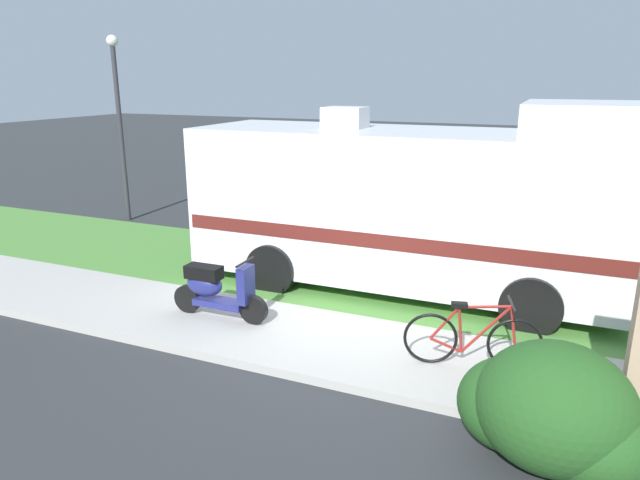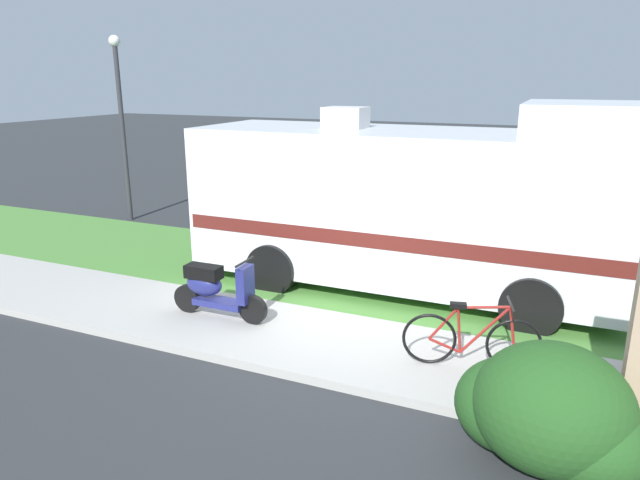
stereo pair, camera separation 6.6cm
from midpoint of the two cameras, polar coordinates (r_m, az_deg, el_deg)
The scene contains 9 objects.
ground_plane at distance 9.29m, azimuth 1.60°, elevation -7.27°, with size 80.00×80.00×0.00m, color #2D3033.
sidewalk at distance 8.26m, azimuth -1.58°, elevation -9.89°, with size 24.00×2.00×0.12m.
grass_strip at distance 10.58m, azimuth 4.68°, elevation -4.11°, with size 24.00×3.40×0.08m.
motorhome_rv at distance 9.94m, azimuth 9.21°, elevation 3.60°, with size 7.31×2.55×3.31m.
scooter at distance 8.81m, azimuth -10.20°, elevation -4.79°, with size 1.60×0.50×0.97m.
bicycle at distance 7.51m, azimuth 15.10°, elevation -9.51°, with size 1.68×0.59×0.90m.
pickup_truck_far at distance 18.85m, azimuth 0.40°, elevation 7.75°, with size 5.81×2.25×1.82m.
bush_by_porch at distance 6.06m, azimuth 22.13°, elevation -15.75°, with size 1.77×1.33×1.26m.
street_lamp_post at distance 15.63m, azimuth -19.13°, elevation 11.93°, with size 0.28×0.28×4.65m.
Camera 2 is at (3.22, -7.90, 3.66)m, focal length 32.05 mm.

